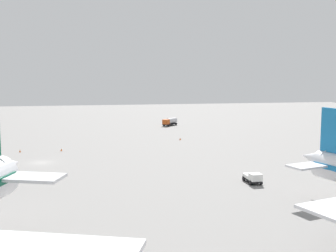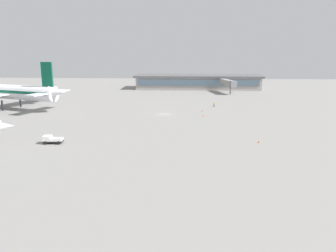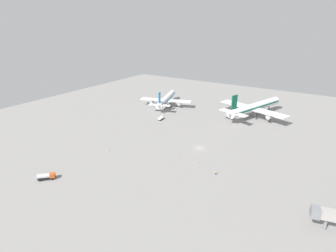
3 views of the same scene
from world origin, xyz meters
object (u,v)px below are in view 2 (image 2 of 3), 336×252
pushback_tractor (52,139)px  safety_cone_near_gate (204,116)px  ground_crew_worker (214,105)px  safety_cone_mid_apron (202,111)px  airplane_taxiing (4,91)px  safety_cone_far_side (259,142)px

pushback_tractor → safety_cone_near_gate: 50.59m
ground_crew_worker → safety_cone_mid_apron: (4.91, 9.94, -0.55)m
safety_cone_near_gate → pushback_tractor: bearing=43.1°
ground_crew_worker → safety_cone_mid_apron: size_ratio=2.78×
airplane_taxiing → ground_crew_worker: (-78.36, -7.51, -5.46)m
pushback_tractor → safety_cone_near_gate: bearing=-140.4°
safety_cone_near_gate → safety_cone_mid_apron: bearing=-89.8°
safety_cone_mid_apron → safety_cone_far_side: same height
pushback_tractor → safety_cone_far_side: pushback_tractor is taller
airplane_taxiing → pushback_tractor: 59.35m
airplane_taxiing → safety_cone_far_side: bearing=171.9°
ground_crew_worker → airplane_taxiing: bearing=-56.6°
safety_cone_far_side → ground_crew_worker: bearing=-82.5°
safety_cone_far_side → pushback_tractor: bearing=4.0°
ground_crew_worker → safety_cone_mid_apron: ground_crew_worker is taller
safety_cone_near_gate → airplane_taxiing: bearing=-9.2°
pushback_tractor → safety_cone_far_side: bearing=-179.5°
safety_cone_near_gate → safety_cone_far_side: 33.22m
safety_cone_near_gate → safety_cone_mid_apron: same height
airplane_taxiing → safety_cone_far_side: airplane_taxiing is taller
pushback_tractor → safety_cone_mid_apron: 57.49m
safety_cone_far_side → safety_cone_mid_apron: bearing=-74.1°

